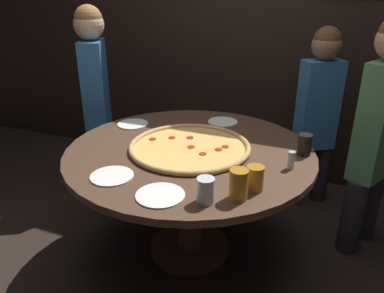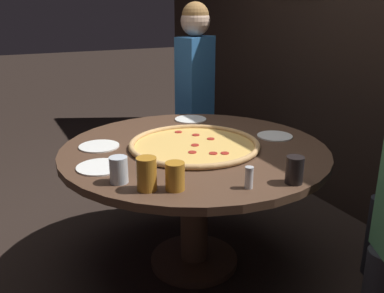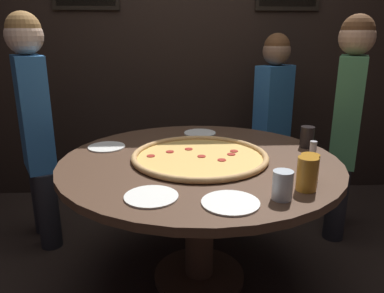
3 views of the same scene
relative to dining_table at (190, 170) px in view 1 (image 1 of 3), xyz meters
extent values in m
plane|color=black|center=(0.00, 0.00, -0.60)|extent=(24.00, 24.00, 0.00)
cube|color=black|center=(0.00, 1.34, 0.70)|extent=(6.40, 0.06, 2.60)
cylinder|color=#4C3323|center=(0.00, 0.00, 0.12)|extent=(1.47, 1.47, 0.04)
cylinder|color=#4C3323|center=(0.00, 0.00, -0.25)|extent=(0.16, 0.16, 0.70)
cylinder|color=#4C3323|center=(0.00, 0.00, -0.58)|extent=(0.52, 0.52, 0.04)
cylinder|color=#EAB75B|center=(0.00, 0.00, 0.15)|extent=(0.68, 0.68, 0.01)
torus|color=tan|center=(0.00, 0.00, 0.16)|extent=(0.72, 0.72, 0.03)
cylinder|color=#A8281E|center=(0.20, 0.08, 0.16)|extent=(0.04, 0.04, 0.00)
cylinder|color=#A8281E|center=(-0.16, 0.09, 0.16)|extent=(0.04, 0.04, 0.00)
cylinder|color=#A8281E|center=(-0.05, 0.13, 0.16)|extent=(0.04, 0.04, 0.00)
cylinder|color=#A8281E|center=(0.11, -0.07, 0.16)|extent=(0.04, 0.04, 0.00)
cylinder|color=#A8281E|center=(-0.26, 0.02, 0.16)|extent=(0.04, 0.04, 0.00)
cylinder|color=#A8281E|center=(0.01, 0.00, 0.16)|extent=(0.04, 0.04, 0.00)
cylinder|color=#A8281E|center=(0.17, 0.03, 0.16)|extent=(0.04, 0.04, 0.00)
cylinder|color=#BC7A23|center=(0.42, -0.43, 0.22)|extent=(0.09, 0.09, 0.15)
cylinder|color=#BC7A23|center=(0.47, -0.32, 0.20)|extent=(0.08, 0.08, 0.12)
cylinder|color=silver|center=(0.29, -0.52, 0.20)|extent=(0.08, 0.08, 0.12)
cylinder|color=black|center=(0.64, 0.18, 0.20)|extent=(0.08, 0.08, 0.12)
cylinder|color=white|center=(-0.23, -0.47, 0.15)|extent=(0.22, 0.22, 0.01)
cylinder|color=white|center=(-0.53, 0.23, 0.15)|extent=(0.21, 0.21, 0.01)
cylinder|color=white|center=(0.08, -0.55, 0.15)|extent=(0.23, 0.23, 0.01)
cylinder|color=white|center=(0.04, 0.52, 0.15)|extent=(0.21, 0.21, 0.01)
cylinder|color=silver|center=(0.59, -0.03, 0.19)|extent=(0.04, 0.04, 0.08)
cylinder|color=#B7B7BC|center=(0.59, -0.03, 0.23)|extent=(0.04, 0.04, 0.01)
cylinder|color=#232328|center=(0.73, 1.01, -0.36)|extent=(0.18, 0.18, 0.48)
cylinder|color=#232328|center=(0.55, 0.89, -0.36)|extent=(0.18, 0.18, 0.48)
cube|color=#3370B2|center=(0.64, 0.95, 0.21)|extent=(0.32, 0.29, 0.67)
sphere|color=#8C664C|center=(0.64, 0.95, 0.65)|extent=(0.21, 0.21, 0.21)
sphere|color=brown|center=(0.64, 0.95, 0.69)|extent=(0.19, 0.19, 0.19)
cylinder|color=#232328|center=(-0.97, 0.41, -0.34)|extent=(0.19, 0.19, 0.52)
cylinder|color=#232328|center=(-1.07, 0.62, -0.34)|extent=(0.19, 0.19, 0.52)
cube|color=#3370B2|center=(-1.02, 0.51, 0.29)|extent=(0.29, 0.35, 0.73)
sphere|color=beige|center=(-1.02, 0.51, 0.76)|extent=(0.23, 0.23, 0.23)
sphere|color=#9E703D|center=(-1.02, 0.51, 0.80)|extent=(0.21, 0.21, 0.21)
cylinder|color=#232328|center=(1.07, 0.61, -0.34)|extent=(0.18, 0.18, 0.52)
cylinder|color=#232328|center=(0.97, 0.41, -0.34)|extent=(0.18, 0.18, 0.52)
cube|color=#4C8C59|center=(1.02, 0.51, 0.28)|extent=(0.29, 0.35, 0.72)
camera|label=1|loc=(0.78, -1.88, 1.05)|focal=35.00mm
camera|label=2|loc=(2.00, -0.99, 0.90)|focal=40.00mm
camera|label=3|loc=(-0.15, -1.87, 0.78)|focal=35.00mm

